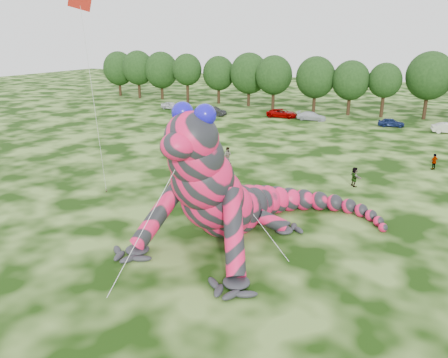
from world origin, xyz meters
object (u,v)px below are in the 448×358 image
flying_kite (82,19)px  car_4 (391,122)px  inflatable_gecko (235,166)px  spectator_0 (214,149)px  tree_2 (161,76)px  tree_9 (384,90)px  spectator_5 (354,177)px  tree_5 (249,80)px  car_3 (311,116)px  car_5 (448,128)px  car_0 (171,105)px  spectator_1 (227,155)px  tree_3 (187,78)px  tree_1 (138,75)px  car_2 (282,113)px  tree_0 (119,74)px  tree_10 (428,86)px  tree_8 (350,88)px  spectator_3 (434,162)px  car_1 (214,111)px  tree_4 (219,80)px  tree_7 (315,85)px  tree_6 (274,83)px

flying_kite → car_4: bearing=70.9°
inflatable_gecko → spectator_0: size_ratio=10.13×
tree_2 → spectator_0: size_ratio=5.23×
tree_9 → spectator_5: tree_9 is taller
flying_kite → tree_5: (-11.29, 53.06, -8.83)m
tree_5 → spectator_0: tree_5 is taller
car_3 → car_5: car_5 is taller
car_0 → spectator_1: (24.87, -26.89, 0.21)m
tree_3 → spectator_5: 54.32m
tree_9 → tree_2: bearing=178.2°
tree_9 → car_4: 8.81m
car_0 → car_4: (37.63, 1.22, -0.04)m
tree_2 → car_5: size_ratio=2.29×
tree_1 → car_2: bearing=-13.5°
tree_1 → spectator_0: 50.95m
car_3 → tree_0: bearing=75.3°
tree_0 → tree_10: (61.96, -0.66, 0.50)m
car_2 → flying_kite: bearing=176.6°
tree_8 → tree_3: bearing=179.9°
inflatable_gecko → tree_5: size_ratio=1.91×
spectator_3 → spectator_1: (-19.30, -7.34, 0.07)m
tree_0 → tree_2: bearing=-2.3°
car_2 → spectator_3: (23.33, -20.69, 0.12)m
car_1 → car_2: bearing=-68.4°
tree_4 → car_0: (-4.47, -10.19, -3.85)m
tree_4 → tree_5: size_ratio=0.92×
tree_7 → tree_9: tree_7 is taller
tree_1 → car_1: (24.26, -11.69, -4.20)m
flying_kite → spectator_1: flying_kite is taller
spectator_5 → tree_9: bearing=-34.9°
flying_kite → car_4: 48.74m
tree_2 → tree_5: bearing=-0.9°
car_2 → spectator_5: size_ratio=2.85×
tree_6 → tree_9: size_ratio=1.09×
tree_7 → spectator_3: bearing=-54.1°
inflatable_gecko → car_3: size_ratio=4.11×
inflatable_gecko → car_0: 53.03m
tree_2 → tree_7: bearing=-3.4°
tree_0 → tree_5: (31.43, -0.80, 0.14)m
tree_2 → spectator_1: 50.35m
tree_0 → car_4: size_ratio=2.56×
tree_9 → tree_5: bearing=177.4°
car_2 → spectator_3: spectator_3 is taller
tree_5 → car_2: tree_5 is taller
tree_4 → spectator_3: (39.70, -29.74, -3.71)m
tree_1 → car_1: 27.26m
tree_10 → tree_5: bearing=-179.7°
flying_kite → car_5: size_ratio=3.74×
car_5 → spectator_5: 29.20m
car_3 → car_4: 11.86m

